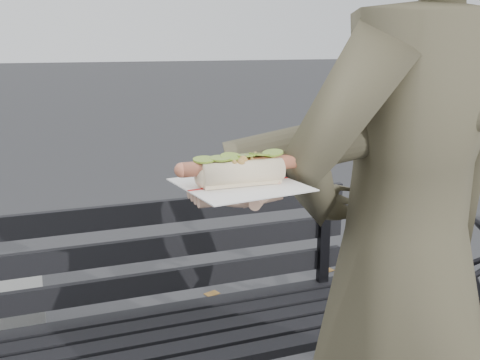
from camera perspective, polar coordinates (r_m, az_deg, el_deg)
The scene contains 3 objects.
park_bench at distance 1.94m, azimuth -8.31°, elevation -13.21°, with size 1.50×0.44×0.88m.
person at distance 1.28m, azimuth 16.23°, elevation -8.91°, with size 0.67×0.44×1.84m, color #4A4631.
held_hotdog at distance 1.07m, azimuth 8.81°, elevation 3.30°, with size 0.63×0.30×0.20m.
Camera 1 is at (-0.33, -0.82, 1.41)m, focal length 42.00 mm.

